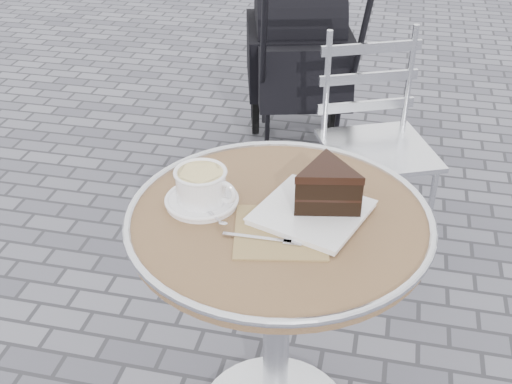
% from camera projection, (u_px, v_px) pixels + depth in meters
% --- Properties ---
extents(cafe_table, '(0.72, 0.72, 0.74)m').
position_uv_depth(cafe_table, '(278.00, 270.00, 1.57)').
color(cafe_table, silver).
rests_on(cafe_table, ground).
extents(cappuccino_set, '(0.18, 0.18, 0.09)m').
position_uv_depth(cappuccino_set, '(202.00, 189.00, 1.51)').
color(cappuccino_set, white).
rests_on(cappuccino_set, cafe_table).
extents(cake_plate_set, '(0.35, 0.34, 0.12)m').
position_uv_depth(cake_plate_set, '(323.00, 193.00, 1.46)').
color(cake_plate_set, '#977853').
rests_on(cake_plate_set, cafe_table).
extents(bistro_chair, '(0.50, 0.50, 0.84)m').
position_uv_depth(bistro_chair, '(372.00, 118.00, 2.38)').
color(bistro_chair, silver).
rests_on(bistro_chair, ground).
extents(baby_stroller, '(0.65, 1.02, 0.98)m').
position_uv_depth(baby_stroller, '(299.00, 69.00, 3.01)').
color(baby_stroller, black).
rests_on(baby_stroller, ground).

